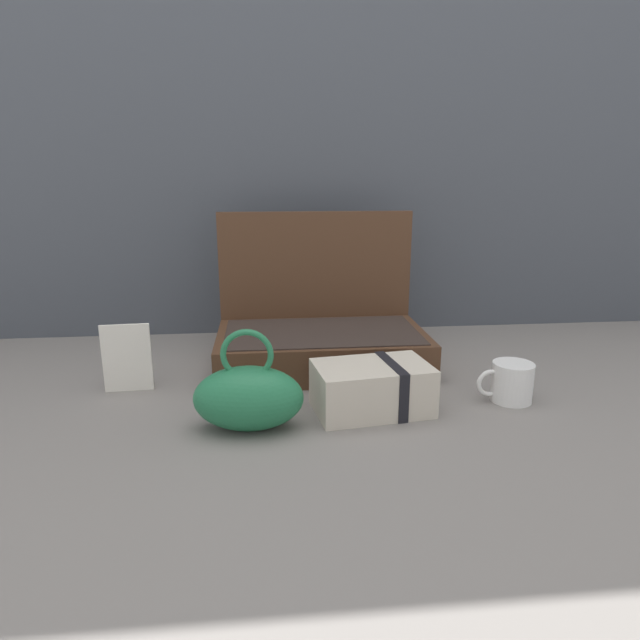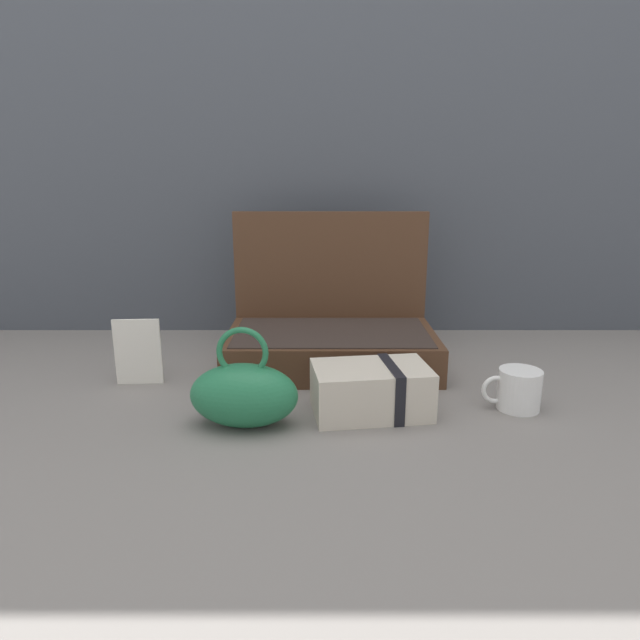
% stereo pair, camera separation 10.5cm
% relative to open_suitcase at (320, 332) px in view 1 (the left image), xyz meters
% --- Properties ---
extents(ground_plane, '(6.00, 6.00, 0.00)m').
position_rel_open_suitcase_xyz_m(ground_plane, '(-0.06, -0.26, -0.08)').
color(ground_plane, slate).
extents(back_wall, '(3.20, 0.06, 1.40)m').
position_rel_open_suitcase_xyz_m(back_wall, '(-0.06, 0.32, 0.62)').
color(back_wall, '#474C54').
rests_on(back_wall, ground_plane).
extents(open_suitcase, '(0.50, 0.31, 0.36)m').
position_rel_open_suitcase_xyz_m(open_suitcase, '(0.00, 0.00, 0.00)').
color(open_suitcase, '#4C301E').
rests_on(open_suitcase, ground_plane).
extents(teal_pouch_handbag, '(0.21, 0.13, 0.19)m').
position_rel_open_suitcase_xyz_m(teal_pouch_handbag, '(-0.17, -0.35, -0.02)').
color(teal_pouch_handbag, '#237247').
rests_on(teal_pouch_handbag, ground_plane).
extents(cream_toiletry_bag, '(0.24, 0.17, 0.10)m').
position_rel_open_suitcase_xyz_m(cream_toiletry_bag, '(0.08, -0.30, -0.03)').
color(cream_toiletry_bag, beige).
rests_on(cream_toiletry_bag, ground_plane).
extents(coffee_mug, '(0.12, 0.08, 0.08)m').
position_rel_open_suitcase_xyz_m(coffee_mug, '(0.37, -0.28, -0.04)').
color(coffee_mug, white).
rests_on(coffee_mug, ground_plane).
extents(info_card_left, '(0.10, 0.01, 0.15)m').
position_rel_open_suitcase_xyz_m(info_card_left, '(-0.43, -0.14, -0.01)').
color(info_card_left, white).
rests_on(info_card_left, ground_plane).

